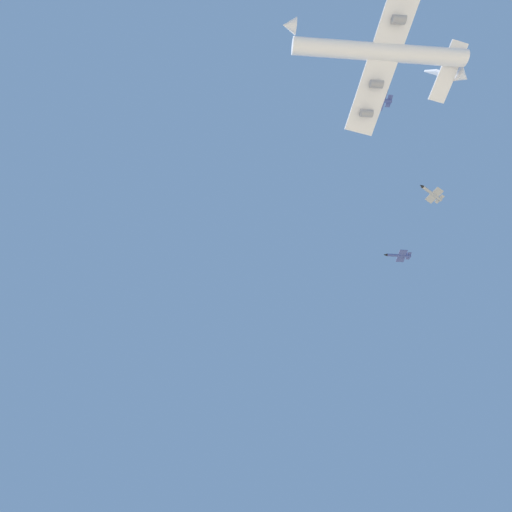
# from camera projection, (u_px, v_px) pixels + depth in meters

# --- Properties ---
(carrier_jet) EXTENTS (70.22, 57.13, 21.73)m
(carrier_jet) POSITION_uv_depth(u_px,v_px,m) (383.00, 53.00, 139.22)
(carrier_jet) COLOR white
(chase_jet_lead) EXTENTS (13.47, 12.12, 4.00)m
(chase_jet_lead) POSITION_uv_depth(u_px,v_px,m) (399.00, 256.00, 194.71)
(chase_jet_lead) COLOR #38478C
(chase_jet_left_wing) EXTENTS (15.33, 8.70, 4.00)m
(chase_jet_left_wing) POSITION_uv_depth(u_px,v_px,m) (432.00, 193.00, 173.63)
(chase_jet_left_wing) COLOR #999EA3
(chase_jet_right_wing) EXTENTS (13.79, 11.67, 4.00)m
(chase_jet_right_wing) POSITION_uv_depth(u_px,v_px,m) (376.00, 100.00, 148.28)
(chase_jet_right_wing) COLOR #38478C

